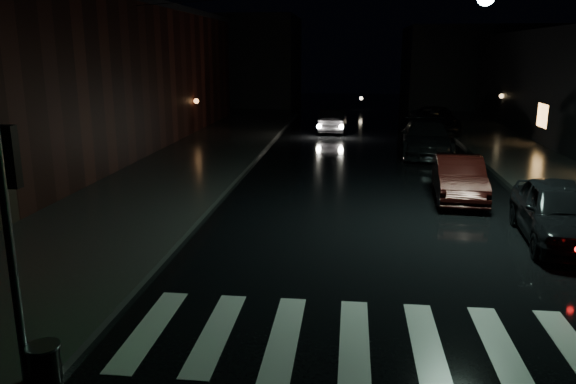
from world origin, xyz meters
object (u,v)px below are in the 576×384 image
(parked_car_c, at_px, (426,138))
(parked_car_b, at_px, (459,178))
(oncoming_car, at_px, (333,121))
(parked_car_d, at_px, (434,120))
(parked_car_a, at_px, (559,212))

(parked_car_c, bearing_deg, parked_car_b, -86.19)
(parked_car_c, relative_size, oncoming_car, 1.33)
(parked_car_d, distance_m, oncoming_car, 6.06)
(oncoming_car, bearing_deg, parked_car_b, 108.57)
(parked_car_a, bearing_deg, parked_car_b, 117.76)
(parked_car_b, distance_m, parked_car_d, 15.77)
(parked_car_b, xyz_separation_m, parked_car_d, (1.34, 15.71, 0.09))
(parked_car_a, height_order, oncoming_car, parked_car_a)
(parked_car_a, relative_size, oncoming_car, 1.09)
(parked_car_a, relative_size, parked_car_c, 0.82)
(parked_car_c, bearing_deg, parked_car_a, -78.35)
(oncoming_car, bearing_deg, parked_car_d, -178.16)
(parked_car_c, distance_m, oncoming_car, 8.67)
(parked_car_b, bearing_deg, parked_car_d, 89.10)
(parked_car_a, distance_m, oncoming_car, 20.94)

